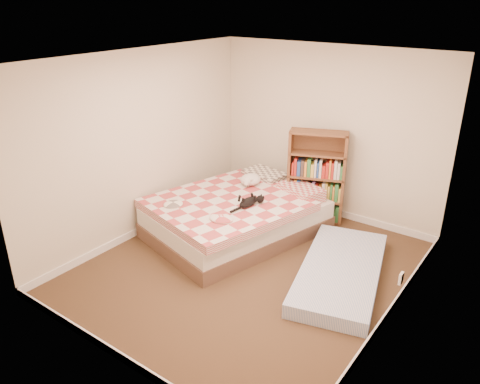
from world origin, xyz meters
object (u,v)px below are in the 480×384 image
Objects in this scene: bed at (238,214)px; floor_mattress at (340,272)px; black_cat at (249,201)px; white_dog at (251,180)px; bookshelf at (316,187)px.

bed is 1.35× the size of floor_mattress.
white_dog is (-0.39, 0.60, 0.02)m from black_cat.
bookshelf is (0.66, 1.03, 0.23)m from bed.
white_dog is at bearing -164.86° from bookshelf.
floor_mattress is 3.46× the size of black_cat.
bookshelf is 2.42× the size of black_cat.
white_dog is at bearing 152.26° from black_cat.
bed is at bearing -144.08° from bookshelf.
bed is at bearing -177.75° from black_cat.
white_dog reaches higher than black_cat.
floor_mattress is at bearing 25.22° from black_cat.
bed is 1.24m from bookshelf.
white_dog reaches higher than floor_mattress.
white_dog is (-0.77, -0.57, 0.11)m from bookshelf.
bed is 6.28× the size of white_dog.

